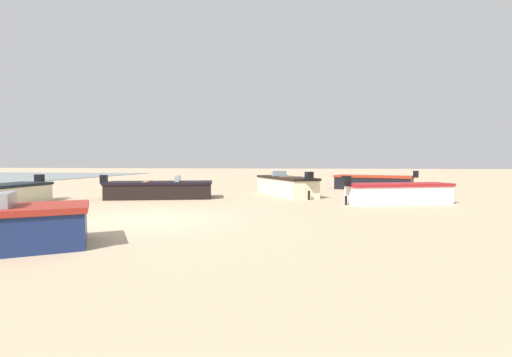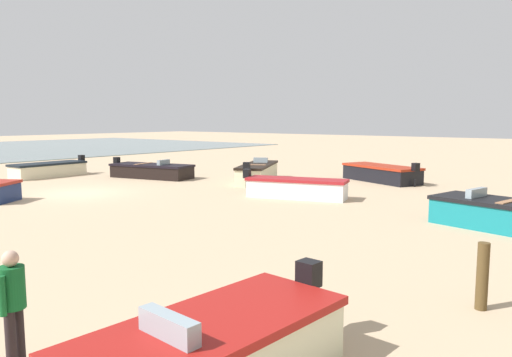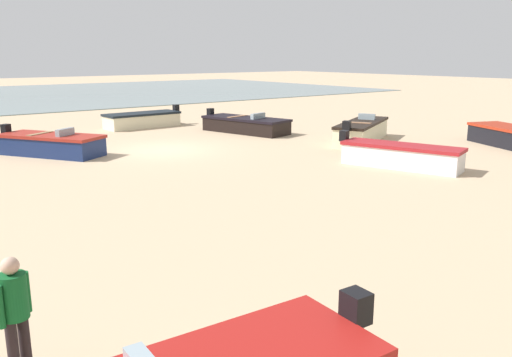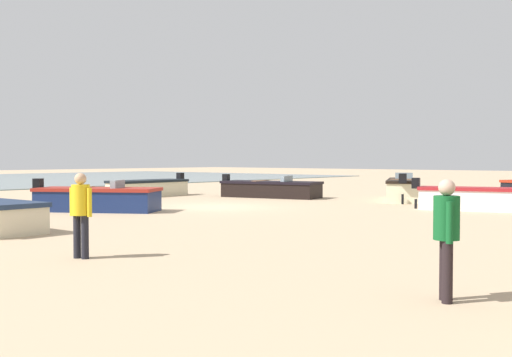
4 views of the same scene
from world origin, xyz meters
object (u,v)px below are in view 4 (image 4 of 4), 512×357
object	(u,v)px
boat_navy_5	(98,199)
boat_cream_6	(404,189)
beach_walker_foreground	(81,208)
beach_walker_distant	(446,230)
boat_cream_7	(148,188)
boat_black_3	(271,189)
boat_white_4	(479,199)

from	to	relation	value
boat_navy_5	boat_cream_6	size ratio (longest dim) A/B	0.90
beach_walker_foreground	beach_walker_distant	bearing A→B (deg)	177.11
boat_navy_5	boat_cream_6	bearing A→B (deg)	124.65
boat_navy_5	beach_walker_foreground	bearing A→B (deg)	22.26
boat_cream_6	beach_walker_distant	bearing A→B (deg)	-87.59
boat_cream_6	boat_cream_7	world-z (taller)	boat_cream_6
boat_black_3	boat_cream_7	xyz separation A→B (m)	(3.40, -5.16, 0.01)
boat_white_4	boat_navy_5	distance (m)	13.81
boat_black_3	beach_walker_distant	xyz separation A→B (m)	(15.12, 15.60, 0.54)
boat_black_3	boat_cream_6	size ratio (longest dim) A/B	1.03
boat_black_3	boat_cream_6	xyz separation A→B (m)	(-2.51, 5.78, 0.08)
boat_white_4	boat_cream_6	world-z (taller)	boat_cream_6
boat_cream_6	beach_walker_distant	distance (m)	20.18
boat_cream_6	boat_cream_7	size ratio (longest dim) A/B	1.13
beach_walker_foreground	beach_walker_distant	distance (m)	6.78
boat_cream_6	boat_black_3	bearing A→B (deg)	176.73
boat_black_3	boat_cream_6	world-z (taller)	boat_cream_6
boat_navy_5	boat_black_3	bearing A→B (deg)	149.86
boat_cream_7	beach_walker_foreground	world-z (taller)	beach_walker_foreground
boat_navy_5	beach_walker_distant	world-z (taller)	beach_walker_distant
boat_cream_6	beach_walker_distant	xyz separation A→B (m)	(17.63, 9.82, 0.46)
boat_black_3	boat_cream_6	bearing A→B (deg)	99.98
boat_black_3	boat_white_4	world-z (taller)	boat_white_4
boat_black_3	beach_walker_foreground	distance (m)	18.62
boat_white_4	boat_cream_6	size ratio (longest dim) A/B	0.91
boat_navy_5	beach_walker_foreground	world-z (taller)	beach_walker_foreground
boat_white_4	boat_navy_5	bearing A→B (deg)	-65.55
boat_cream_7	beach_walker_distant	world-z (taller)	beach_walker_distant
boat_navy_5	beach_walker_distant	bearing A→B (deg)	39.94
beach_walker_distant	boat_black_3	bearing A→B (deg)	-167.66
boat_navy_5	boat_cream_7	distance (m)	8.64
boat_white_4	boat_cream_7	bearing A→B (deg)	-98.42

